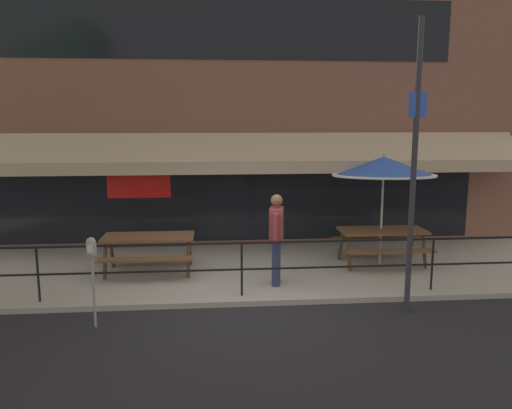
# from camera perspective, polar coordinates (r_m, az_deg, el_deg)

# --- Properties ---
(ground_plane) EXTENTS (120.00, 120.00, 0.00)m
(ground_plane) POSITION_cam_1_polar(r_m,az_deg,el_deg) (8.69, -1.50, -11.63)
(ground_plane) COLOR black
(patio_deck) EXTENTS (15.00, 4.00, 0.10)m
(patio_deck) POSITION_cam_1_polar(r_m,az_deg,el_deg) (10.57, -2.17, -7.44)
(patio_deck) COLOR #9E998E
(patio_deck) RESTS_ON ground
(restaurant_building) EXTENTS (15.00, 1.60, 7.49)m
(restaurant_building) POSITION_cam_1_polar(r_m,az_deg,el_deg) (12.33, -2.80, 12.27)
(restaurant_building) COLOR brown
(restaurant_building) RESTS_ON ground
(patio_railing) EXTENTS (13.84, 0.04, 0.97)m
(patio_railing) POSITION_cam_1_polar(r_m,az_deg,el_deg) (8.72, -1.65, -6.02)
(patio_railing) COLOR black
(patio_railing) RESTS_ON patio_deck
(picnic_table_left) EXTENTS (1.80, 1.42, 0.76)m
(picnic_table_left) POSITION_cam_1_polar(r_m,az_deg,el_deg) (10.26, -12.17, -4.37)
(picnic_table_left) COLOR brown
(picnic_table_left) RESTS_ON patio_deck
(picnic_table_centre) EXTENTS (1.80, 1.42, 0.76)m
(picnic_table_centre) POSITION_cam_1_polar(r_m,az_deg,el_deg) (10.92, 14.22, -3.59)
(picnic_table_centre) COLOR brown
(picnic_table_centre) RESTS_ON patio_deck
(patio_umbrella_centre) EXTENTS (2.14, 2.14, 2.38)m
(patio_umbrella_centre) POSITION_cam_1_polar(r_m,az_deg,el_deg) (10.77, 14.39, 4.17)
(patio_umbrella_centre) COLOR #B7B2A8
(patio_umbrella_centre) RESTS_ON patio_deck
(pedestrian_walking) EXTENTS (0.31, 0.61, 1.71)m
(pedestrian_walking) POSITION_cam_1_polar(r_m,az_deg,el_deg) (9.25, 2.35, -3.46)
(pedestrian_walking) COLOR navy
(pedestrian_walking) RESTS_ON patio_deck
(parking_meter_near) EXTENTS (0.15, 0.16, 1.42)m
(parking_meter_near) POSITION_cam_1_polar(r_m,az_deg,el_deg) (7.94, -18.28, -5.49)
(parking_meter_near) COLOR gray
(parking_meter_near) RESTS_ON ground
(street_sign_pole) EXTENTS (0.28, 0.09, 4.70)m
(street_sign_pole) POSITION_cam_1_polar(r_m,az_deg,el_deg) (8.30, 17.60, 4.04)
(street_sign_pole) COLOR #2D2D33
(street_sign_pole) RESTS_ON ground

